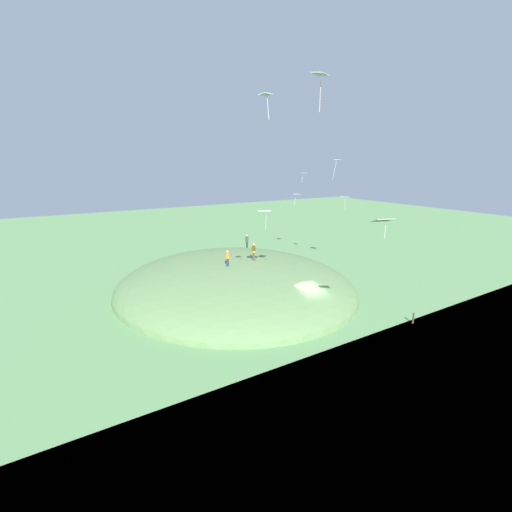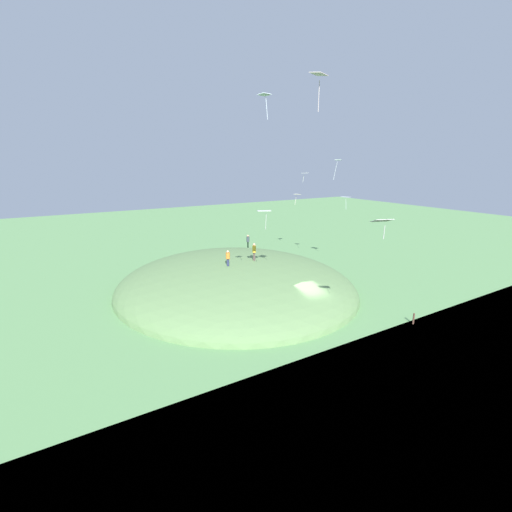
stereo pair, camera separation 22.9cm
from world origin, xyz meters
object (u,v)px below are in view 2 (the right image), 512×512
at_px(kite_0, 297,195).
at_px(kite_5, 264,211).
at_px(person_watching_kites, 228,256).
at_px(kite_6, 319,76).
at_px(person_with_child, 254,250).
at_px(kite_3, 305,173).
at_px(kite_2, 338,162).
at_px(person_near_shore, 248,240).
at_px(kite_1, 346,197).
at_px(kite_4, 265,96).
at_px(kite_7, 382,221).
at_px(mooring_post, 414,319).

bearing_deg(kite_0, kite_5, 123.21).
height_order(person_watching_kites, kite_6, kite_6).
relative_size(person_with_child, kite_3, 1.55).
xyz_separation_m(kite_0, kite_2, (0.65, -5.95, 3.27)).
bearing_deg(person_near_shore, kite_6, 167.37).
xyz_separation_m(kite_1, kite_4, (-14.07, 20.53, 7.48)).
bearing_deg(kite_1, kite_7, 140.48).
distance_m(kite_0, kite_4, 18.29).
bearing_deg(kite_3, person_with_child, 118.88).
relative_size(person_watching_kites, kite_3, 1.33).
distance_m(kite_2, kite_3, 6.73).
bearing_deg(mooring_post, person_near_shore, 5.69).
bearing_deg(kite_6, kite_1, -49.15).
bearing_deg(kite_7, person_with_child, -3.02).
relative_size(person_near_shore, kite_2, 0.81).
bearing_deg(person_watching_kites, kite_1, -140.73).
relative_size(person_near_shore, kite_0, 1.56).
distance_m(person_with_child, kite_4, 19.32).
bearing_deg(kite_4, kite_2, -54.03).
relative_size(person_watching_kites, mooring_post, 1.66).
xyz_separation_m(kite_2, kite_3, (6.54, -0.72, -1.40)).
relative_size(person_with_child, kite_7, 1.34).
xyz_separation_m(person_watching_kites, kite_3, (6.54, -14.44, 7.48)).
relative_size(person_watching_kites, kite_7, 1.15).
xyz_separation_m(kite_0, kite_1, (1.82, -8.69, -0.83)).
height_order(person_watching_kites, kite_0, kite_0).
distance_m(kite_0, kite_6, 18.81).
relative_size(kite_1, kite_7, 1.10).
bearing_deg(mooring_post, kite_7, 106.83).
xyz_separation_m(person_watching_kites, kite_2, (-0.01, -13.73, 8.89)).
distance_m(person_near_shore, kite_5, 17.73).
distance_m(kite_4, kite_5, 11.74).
height_order(kite_2, kite_5, kite_2).
xyz_separation_m(person_near_shore, kite_6, (-24.76, 9.98, 14.18)).
distance_m(kite_1, mooring_post, 18.08).
bearing_deg(kite_4, person_watching_kites, -17.46).
distance_m(kite_1, kite_2, 5.07).
xyz_separation_m(kite_3, kite_7, (-22.53, 12.13, -1.98)).
height_order(kite_5, kite_7, kite_7).
height_order(person_with_child, kite_0, kite_0).
relative_size(person_watching_kites, kite_6, 0.88).
bearing_deg(kite_5, kite_7, -172.28).
bearing_deg(person_watching_kites, kite_2, -144.77).
xyz_separation_m(kite_2, kite_5, (-5.19, 12.87, -3.96)).
bearing_deg(kite_2, person_watching_kites, 89.97).
relative_size(person_with_child, kite_6, 1.02).
relative_size(person_watching_kites, kite_2, 0.72).
bearing_deg(kite_4, person_near_shore, -27.74).
distance_m(person_with_child, person_watching_kites, 3.20).
bearing_deg(kite_0, person_near_shore, -0.91).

